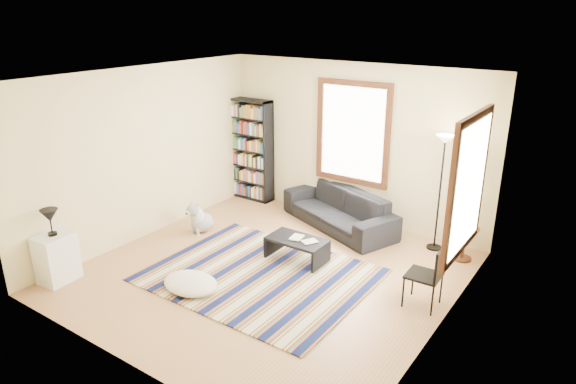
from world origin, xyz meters
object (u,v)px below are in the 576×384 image
Objects in this scene: bookshelf at (251,150)px; coffee_table at (297,249)px; floor_lamp at (440,194)px; white_cabinet at (57,258)px; dog at (202,216)px; sofa at (339,209)px; floor_cushion at (191,283)px; folding_chair at (424,275)px; side_table at (464,243)px.

coffee_table is at bearing -37.93° from bookshelf.
white_cabinet is (-4.01, -4.01, -0.58)m from floor_lamp.
sofa is at bearing 42.34° from dog.
folding_chair reaches higher than floor_cushion.
bookshelf is at bearing -165.43° from sofa.
floor_cushion is at bearing 21.76° from white_cabinet.
bookshelf is 3.70× the size of side_table.
floor_cushion is 0.95× the size of folding_chair.
folding_chair is 3.98m from dog.
folding_chair is at bearing 22.42° from white_cabinet.
sofa is at bearing 79.02° from floor_cushion.
floor_lamp is 0.83m from side_table.
dog is at bearing 129.08° from floor_cushion.
floor_cushion is (-0.71, -1.55, -0.08)m from coffee_table.
folding_chair is 1.23× the size of white_cabinet.
coffee_table is 1.11× the size of floor_cushion.
folding_chair is (4.29, -1.89, -0.57)m from bookshelf.
bookshelf is at bearing 176.08° from side_table.
bookshelf is at bearing 154.44° from folding_chair.
sofa is 3.18× the size of white_cabinet.
bookshelf is 2.33× the size of folding_chair.
bookshelf is 4.72m from folding_chair.
folding_chair reaches higher than dog.
dog is at bearing 176.81° from folding_chair.
side_table is at bearing 35.93° from white_cabinet.
dog is at bearing 73.83° from white_cabinet.
white_cabinet is (-2.43, -2.42, 0.17)m from coffee_table.
floor_lamp is at bearing 165.36° from side_table.
sofa is 2.73× the size of floor_cushion.
floor_lamp is at bearing -2.53° from bookshelf.
floor_lamp is at bearing 25.09° from sofa.
dog is at bearing -155.37° from floor_lamp.
floor_lamp is 3.94m from dog.
side_table is at bearing 23.04° from dog.
white_cabinet is at bearing -135.13° from coffee_table.
folding_chair reaches higher than white_cabinet.
bookshelf is 3.78m from floor_cushion.
coffee_table is at bearing -144.66° from side_table.
floor_lamp is (2.29, 3.15, 0.83)m from floor_cushion.
floor_lamp is at bearing 27.31° from dog.
side_table is 0.99× the size of dog.
folding_chair is 1.57× the size of dog.
sofa is 1.81m from floor_lamp.
bookshelf reaches higher than coffee_table.
coffee_table is 1.29× the size of white_cabinet.
sofa is 1.11× the size of bookshelf.
folding_chair is at bearing -75.69° from floor_lamp.
side_table is (0.49, -0.13, -0.66)m from floor_lamp.
dog is (-1.95, -0.02, 0.09)m from coffee_table.
bookshelf is 4.24m from white_cabinet.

